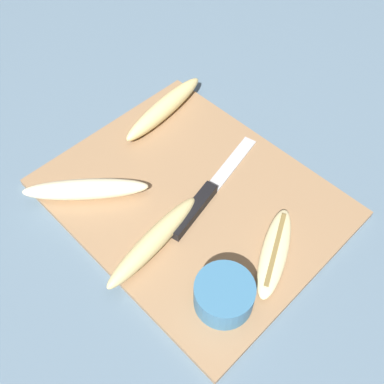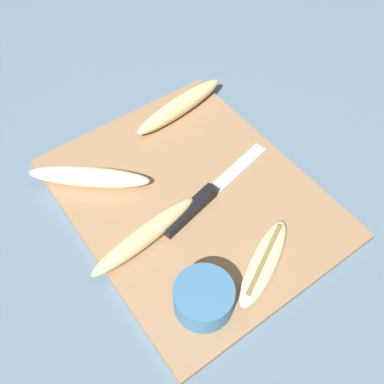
# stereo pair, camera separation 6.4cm
# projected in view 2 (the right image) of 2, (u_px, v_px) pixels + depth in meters

# --- Properties ---
(ground_plane) EXTENTS (4.00, 4.00, 0.00)m
(ground_plane) POSITION_uv_depth(u_px,v_px,m) (192.00, 200.00, 0.74)
(ground_plane) COLOR slate
(cutting_board) EXTENTS (0.45, 0.37, 0.01)m
(cutting_board) POSITION_uv_depth(u_px,v_px,m) (192.00, 198.00, 0.74)
(cutting_board) COLOR #997551
(cutting_board) RESTS_ON ground_plane
(knife) EXTENTS (0.07, 0.24, 0.02)m
(knife) POSITION_uv_depth(u_px,v_px,m) (199.00, 202.00, 0.71)
(knife) COLOR black
(knife) RESTS_ON cutting_board
(banana_bright_far) EXTENTS (0.16, 0.17, 0.03)m
(banana_bright_far) POSITION_uv_depth(u_px,v_px,m) (89.00, 177.00, 0.73)
(banana_bright_far) COLOR beige
(banana_bright_far) RESTS_ON cutting_board
(banana_golden_short) EXTENTS (0.06, 0.21, 0.03)m
(banana_golden_short) POSITION_uv_depth(u_px,v_px,m) (180.00, 106.00, 0.83)
(banana_golden_short) COLOR #EDD689
(banana_golden_short) RESTS_ON cutting_board
(banana_spotted_left) EXTENTS (0.06, 0.20, 0.03)m
(banana_spotted_left) POSITION_uv_depth(u_px,v_px,m) (145.00, 235.00, 0.67)
(banana_spotted_left) COLOR #DBC684
(banana_spotted_left) RESTS_ON cutting_board
(banana_soft_right) EXTENTS (0.11, 0.16, 0.02)m
(banana_soft_right) POSITION_uv_depth(u_px,v_px,m) (264.00, 262.00, 0.65)
(banana_soft_right) COLOR beige
(banana_soft_right) RESTS_ON cutting_board
(prep_bowl) EXTENTS (0.08, 0.08, 0.04)m
(prep_bowl) POSITION_uv_depth(u_px,v_px,m) (204.00, 298.00, 0.60)
(prep_bowl) COLOR teal
(prep_bowl) RESTS_ON cutting_board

